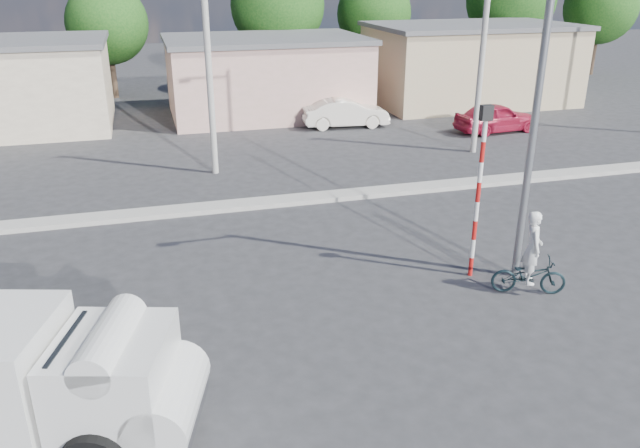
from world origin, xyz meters
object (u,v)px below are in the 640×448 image
object	(u,v)px
bicycle	(529,276)
car_red	(496,118)
car_cream	(345,113)
truck	(18,379)
cyclist	(531,259)
traffic_pole	(480,178)
streetlight	(534,79)

from	to	relation	value
bicycle	car_red	xyz separation A→B (m)	(7.72, 14.65, 0.24)
bicycle	car_cream	xyz separation A→B (m)	(1.07, 17.59, 0.24)
truck	bicycle	xyz separation A→B (m)	(10.78, 2.34, -0.82)
cyclist	traffic_pole	bearing A→B (deg)	56.37
truck	cyclist	xyz separation A→B (m)	(10.78, 2.34, -0.38)
car_cream	bicycle	bearing A→B (deg)	-178.62
cyclist	car_red	size ratio (longest dim) A/B	0.44
car_red	streetlight	bearing A→B (deg)	145.30
car_red	traffic_pole	world-z (taller)	traffic_pole
cyclist	traffic_pole	xyz separation A→B (m)	(-0.86, 1.21, 1.70)
bicycle	car_red	size ratio (longest dim) A/B	0.43
bicycle	streetlight	bearing A→B (deg)	16.04
car_cream	traffic_pole	size ratio (longest dim) A/B	0.97
car_cream	streetlight	bearing A→B (deg)	-178.55
car_cream	car_red	bearing A→B (deg)	-109.01
streetlight	car_red	bearing A→B (deg)	60.91
cyclist	car_red	bearing A→B (deg)	-6.98
cyclist	car_cream	world-z (taller)	cyclist
cyclist	truck	bearing A→B (deg)	123.06
car_cream	streetlight	distance (m)	17.25
truck	streetlight	xyz separation A→B (m)	(10.86, 3.25, 3.68)
truck	bicycle	distance (m)	11.06
bicycle	car_cream	world-z (taller)	car_cream
truck	cyclist	world-z (taller)	truck
bicycle	car_red	world-z (taller)	car_red
traffic_pole	car_cream	bearing A→B (deg)	83.27
bicycle	traffic_pole	xyz separation A→B (m)	(-0.86, 1.21, 2.14)
streetlight	car_cream	bearing A→B (deg)	86.58
truck	car_red	bearing A→B (deg)	59.02
bicycle	car_cream	size ratio (longest dim) A/B	0.41
cyclist	streetlight	size ratio (longest dim) A/B	0.20
bicycle	streetlight	distance (m)	4.59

